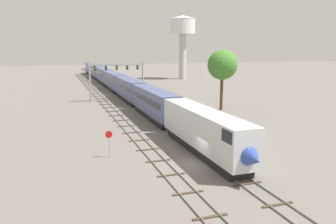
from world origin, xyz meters
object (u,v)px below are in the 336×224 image
at_px(trackside_tree_left, 222,65).
at_px(water_tower, 183,30).
at_px(passenger_train, 113,81).
at_px(stop_sign, 109,140).
at_px(signal_gantry, 117,72).

bearing_deg(trackside_tree_left, water_tower, 75.28).
relative_size(passenger_train, stop_sign, 46.46).
height_order(signal_gantry, trackside_tree_left, trackside_tree_left).
xyz_separation_m(passenger_train, trackside_tree_left, (13.95, -35.37, 5.66)).
bearing_deg(water_tower, trackside_tree_left, -104.72).
bearing_deg(water_tower, signal_gantry, -126.90).
bearing_deg(trackside_tree_left, stop_sign, -139.77).
relative_size(passenger_train, trackside_tree_left, 12.11).
distance_m(signal_gantry, trackside_tree_left, 23.66).
height_order(stop_sign, trackside_tree_left, trackside_tree_left).
height_order(signal_gantry, water_tower, water_tower).
bearing_deg(signal_gantry, passenger_train, 82.97).
relative_size(water_tower, stop_sign, 7.87).
distance_m(water_tower, trackside_tree_left, 62.23).
bearing_deg(trackside_tree_left, passenger_train, 111.52).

